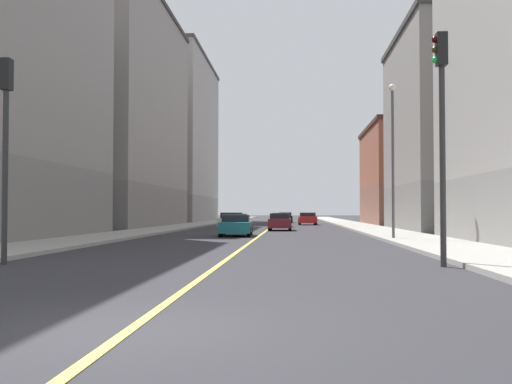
{
  "coord_description": "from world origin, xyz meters",
  "views": [
    {
      "loc": [
        2.06,
        -7.46,
        1.5
      ],
      "look_at": [
        -0.63,
        35.34,
        2.87
      ],
      "focal_mm": 41.96,
      "sensor_mm": 36.0,
      "label": 1
    }
  ],
  "objects_px": {
    "building_right_midblock": "(112,115)",
    "street_lamp_left_near": "(393,145)",
    "car_orange": "(280,220)",
    "car_green": "(239,220)",
    "building_left_far": "(416,175)",
    "car_white": "(231,221)",
    "car_teal": "(236,226)",
    "car_black": "(285,218)",
    "building_right_distant": "(172,140)",
    "traffic_light_right_near": "(5,130)",
    "traffic_light_left_near": "(442,116)",
    "car_maroon": "(280,222)",
    "car_red": "(307,219)",
    "building_left_mid": "(466,131)"
  },
  "relations": [
    {
      "from": "traffic_light_right_near",
      "to": "car_maroon",
      "type": "bearing_deg",
      "value": 76.66
    },
    {
      "from": "building_left_far",
      "to": "building_right_midblock",
      "type": "relative_size",
      "value": 0.67
    },
    {
      "from": "building_right_midblock",
      "to": "traffic_light_left_near",
      "type": "bearing_deg",
      "value": -61.51
    },
    {
      "from": "traffic_light_left_near",
      "to": "car_white",
      "type": "height_order",
      "value": "traffic_light_left_near"
    },
    {
      "from": "car_orange",
      "to": "traffic_light_left_near",
      "type": "bearing_deg",
      "value": -82.64
    },
    {
      "from": "car_teal",
      "to": "car_red",
      "type": "height_order",
      "value": "car_red"
    },
    {
      "from": "car_maroon",
      "to": "building_right_distant",
      "type": "bearing_deg",
      "value": 113.45
    },
    {
      "from": "car_teal",
      "to": "car_orange",
      "type": "distance_m",
      "value": 21.57
    },
    {
      "from": "building_right_midblock",
      "to": "traffic_light_right_near",
      "type": "relative_size",
      "value": 4.25
    },
    {
      "from": "building_right_distant",
      "to": "traffic_light_right_near",
      "type": "height_order",
      "value": "building_right_distant"
    },
    {
      "from": "traffic_light_left_near",
      "to": "car_white",
      "type": "distance_m",
      "value": 36.17
    },
    {
      "from": "car_orange",
      "to": "car_green",
      "type": "distance_m",
      "value": 5.96
    },
    {
      "from": "car_black",
      "to": "street_lamp_left_near",
      "type": "bearing_deg",
      "value": -82.49
    },
    {
      "from": "building_right_distant",
      "to": "car_black",
      "type": "distance_m",
      "value": 20.62
    },
    {
      "from": "building_right_midblock",
      "to": "car_teal",
      "type": "xyz_separation_m",
      "value": [
        13.74,
        -19.69,
        -10.01
      ]
    },
    {
      "from": "building_right_midblock",
      "to": "car_black",
      "type": "distance_m",
      "value": 28.51
    },
    {
      "from": "building_right_distant",
      "to": "car_green",
      "type": "distance_m",
      "value": 27.4
    },
    {
      "from": "car_teal",
      "to": "car_orange",
      "type": "height_order",
      "value": "car_orange"
    },
    {
      "from": "car_red",
      "to": "car_maroon",
      "type": "relative_size",
      "value": 1.07
    },
    {
      "from": "car_orange",
      "to": "car_green",
      "type": "xyz_separation_m",
      "value": [
        -4.36,
        4.05,
        -0.04
      ]
    },
    {
      "from": "car_black",
      "to": "car_green",
      "type": "xyz_separation_m",
      "value": [
        -4.56,
        -15.47,
        -0.04
      ]
    },
    {
      "from": "street_lamp_left_near",
      "to": "car_maroon",
      "type": "bearing_deg",
      "value": 110.99
    },
    {
      "from": "building_left_mid",
      "to": "traffic_light_right_near",
      "type": "distance_m",
      "value": 36.62
    },
    {
      "from": "building_left_far",
      "to": "building_left_mid",
      "type": "bearing_deg",
      "value": -90.0
    },
    {
      "from": "building_left_far",
      "to": "car_orange",
      "type": "height_order",
      "value": "building_left_far"
    },
    {
      "from": "building_right_distant",
      "to": "car_maroon",
      "type": "distance_m",
      "value": 42.0
    },
    {
      "from": "building_left_far",
      "to": "traffic_light_right_near",
      "type": "xyz_separation_m",
      "value": [
        -21.23,
        -48.5,
        -1.53
      ]
    },
    {
      "from": "traffic_light_left_near",
      "to": "car_green",
      "type": "xyz_separation_m",
      "value": [
        -9.64,
        44.89,
        -3.47
      ]
    },
    {
      "from": "building_right_midblock",
      "to": "building_right_distant",
      "type": "relative_size",
      "value": 0.99
    },
    {
      "from": "building_right_distant",
      "to": "car_white",
      "type": "bearing_deg",
      "value": -69.9
    },
    {
      "from": "building_right_distant",
      "to": "traffic_light_right_near",
      "type": "bearing_deg",
      "value": -82.35
    },
    {
      "from": "building_left_far",
      "to": "car_green",
      "type": "xyz_separation_m",
      "value": [
        -18.7,
        -3.62,
        -4.7
      ]
    },
    {
      "from": "building_right_midblock",
      "to": "car_black",
      "type": "xyz_separation_m",
      "value": [
        16.12,
        21.3,
        -9.98
      ]
    },
    {
      "from": "traffic_light_right_near",
      "to": "car_teal",
      "type": "xyz_separation_m",
      "value": [
        4.71,
        19.37,
        -3.16
      ]
    },
    {
      "from": "car_teal",
      "to": "traffic_light_right_near",
      "type": "bearing_deg",
      "value": -103.67
    },
    {
      "from": "building_left_far",
      "to": "car_red",
      "type": "xyz_separation_m",
      "value": [
        -11.56,
        0.44,
        -4.65
      ]
    },
    {
      "from": "building_right_midblock",
      "to": "building_right_distant",
      "type": "bearing_deg",
      "value": 90.0
    },
    {
      "from": "building_right_distant",
      "to": "car_white",
      "type": "xyz_separation_m",
      "value": [
        11.86,
        -32.41,
        -10.87
      ]
    },
    {
      "from": "building_left_far",
      "to": "car_orange",
      "type": "xyz_separation_m",
      "value": [
        -14.34,
        -7.67,
        -4.66
      ]
    },
    {
      "from": "traffic_light_right_near",
      "to": "building_left_far",
      "type": "bearing_deg",
      "value": 66.36
    },
    {
      "from": "building_right_midblock",
      "to": "street_lamp_left_near",
      "type": "bearing_deg",
      "value": -48.29
    },
    {
      "from": "building_right_midblock",
      "to": "building_left_far",
      "type": "bearing_deg",
      "value": 17.33
    },
    {
      "from": "traffic_light_right_near",
      "to": "car_white",
      "type": "xyz_separation_m",
      "value": [
        2.83,
        34.78,
        -3.12
      ]
    },
    {
      "from": "building_left_far",
      "to": "car_white",
      "type": "relative_size",
      "value": 3.98
    },
    {
      "from": "street_lamp_left_near",
      "to": "building_left_far",
      "type": "bearing_deg",
      "value": 76.82
    },
    {
      "from": "street_lamp_left_near",
      "to": "car_orange",
      "type": "distance_m",
      "value": 27.74
    },
    {
      "from": "traffic_light_left_near",
      "to": "car_black",
      "type": "distance_m",
      "value": 60.67
    },
    {
      "from": "building_left_mid",
      "to": "building_left_far",
      "type": "distance_m",
      "value": 19.05
    },
    {
      "from": "building_right_midblock",
      "to": "street_lamp_left_near",
      "type": "xyz_separation_m",
      "value": [
        22.22,
        -24.92,
        -5.81
      ]
    },
    {
      "from": "traffic_light_left_near",
      "to": "building_right_midblock",
      "type": "bearing_deg",
      "value": 118.49
    }
  ]
}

